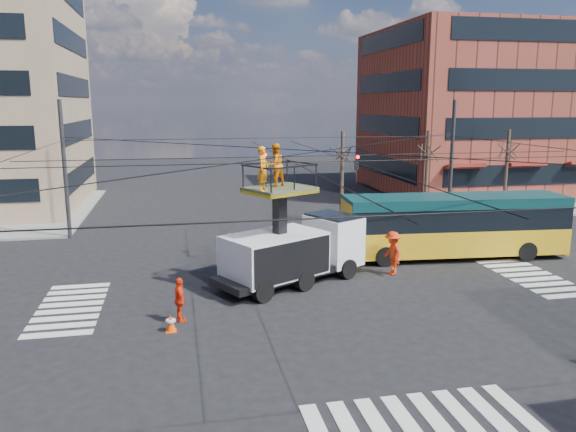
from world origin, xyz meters
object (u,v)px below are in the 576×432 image
Objects in this scene: traffic_cone at (171,323)px; flagger at (392,253)px; worker_ground at (180,300)px; city_bus at (454,224)px; utility_truck at (294,237)px.

traffic_cone is 11.11m from flagger.
traffic_cone is at bearing 146.43° from worker_ground.
city_bus is 18.58× the size of traffic_cone.
traffic_cone is 0.37× the size of worker_ground.
city_bus is 15.15m from worker_ground.
utility_truck is at bearing 40.34° from traffic_cone.
city_bus is (8.86, 2.41, -0.31)m from utility_truck.
traffic_cone is at bearing -149.70° from city_bus.
utility_truck is 7.20m from traffic_cone.
traffic_cone is at bearing -168.11° from utility_truck.
city_bus reaches higher than worker_ground.
utility_truck is 4.81m from flagger.
traffic_cone is 1.04m from worker_ground.
traffic_cone is (-14.19, -6.93, -1.42)m from city_bus.
flagger is at bearing -147.99° from city_bus.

